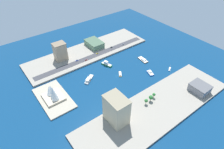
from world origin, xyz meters
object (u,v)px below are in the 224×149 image
Objects in this scene: sailboat_small_white at (170,69)px; ferry_white_commuter at (89,79)px; ferry_green_doubledeck at (107,64)px; opera_landmark at (52,93)px; pickup_red at (86,60)px; sedan_silver at (123,44)px; barge_flat_brown at (143,60)px; water_taxi_orange at (120,74)px; apartment_midrise_tan at (60,51)px; suv_black at (111,47)px; traffic_light_waterfront at (112,49)px; terminal_long_green at (94,43)px; taxi_yellow_cab at (97,53)px; warehouse_low_gray at (200,88)px; hatchback_blue at (77,60)px; office_block_beige at (116,110)px; catamaran_blue at (150,73)px.

ferry_white_commuter is at bearing 64.99° from sailboat_small_white.
opera_landmark is at bearing 100.35° from ferry_green_doubledeck.
pickup_red is 0.91× the size of sedan_silver.
barge_flat_brown is 1.73× the size of water_taxi_orange.
apartment_midrise_tan is 6.53× the size of suv_black.
traffic_light_waterfront is (28.12, -32.46, 4.44)m from ferry_green_doubledeck.
traffic_light_waterfront reaches higher than barge_flat_brown.
terminal_long_green is at bearing -87.31° from apartment_midrise_tan.
pickup_red is 55.62m from traffic_light_waterfront.
suv_black is (1.53, -35.05, 0.09)m from taxi_yellow_cab.
sedan_silver is at bearing -123.43° from terminal_long_green.
apartment_midrise_tan reaches higher than sedan_silver.
opera_landmark is (119.01, 178.36, 2.26)m from warehouse_low_gray.
barge_flat_brown is 68.40m from ferry_green_doubledeck.
pickup_red is 100.62m from opera_landmark.
warehouse_low_gray is (-111.09, -6.77, 7.44)m from barge_flat_brown.
pickup_red is (66.51, 25.66, 2.51)m from water_taxi_orange.
apartment_midrise_tan is at bearing 68.46° from taxi_yellow_cab.
opera_landmark is at bearing 108.75° from traffic_light_waterfront.
terminal_long_green reaches higher than hatchback_blue.
apartment_midrise_tan reaches higher than sailboat_small_white.
traffic_light_waterfront is at bearing 24.59° from sailboat_small_white.
traffic_light_waterfront reaches higher than taxi_yellow_cab.
terminal_long_green reaches higher than pickup_red.
office_block_beige is at bearing 76.08° from warehouse_low_gray.
ferry_white_commuter is at bearing 169.97° from hatchback_blue.
suv_black is at bearing -90.61° from hatchback_blue.
catamaran_blue is at bearing -105.72° from opera_landmark.
traffic_light_waterfront is (-11.18, 7.78, 3.37)m from suv_black.
water_taxi_orange is 35.17m from ferry_green_doubledeck.
barge_flat_brown is at bearing -124.34° from hatchback_blue.
warehouse_low_gray reaches higher than sailboat_small_white.
barge_flat_brown is 104.02m from pickup_red.
catamaran_blue is (-28.21, -41.99, 0.20)m from water_taxi_orange.
apartment_midrise_tan is 6.67× the size of hatchback_blue.
taxi_yellow_cab is (65.63, 57.25, 2.47)m from barge_flat_brown.
ferry_white_commuter is 110.09m from barge_flat_brown.
catamaran_blue is 0.74× the size of ferry_green_doubledeck.
catamaran_blue is 116.86m from office_block_beige.
warehouse_low_gray is at bearing -103.92° from office_block_beige.
terminal_long_green is 35.46m from suv_black.
taxi_yellow_cab is 0.15× the size of opera_landmark.
traffic_light_waterfront is (-37.59, -15.47, -0.98)m from terminal_long_green.
taxi_yellow_cab is at bearing 21.36° from catamaran_blue.
apartment_midrise_tan is 1.06× the size of opera_landmark.
water_taxi_orange is 101.98m from terminal_long_green.
water_taxi_orange is at bearing -148.55° from apartment_midrise_tan.
hatchback_blue is at bearing 30.69° from warehouse_low_gray.
terminal_long_green reaches higher than traffic_light_waterfront.
traffic_light_waterfront is at bearing -71.25° from opera_landmark.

